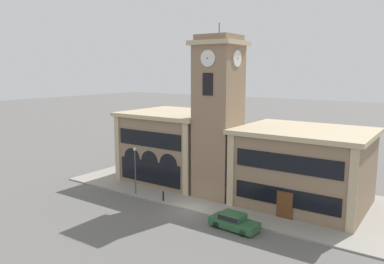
# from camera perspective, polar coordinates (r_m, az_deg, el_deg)

# --- Properties ---
(ground_plane) EXTENTS (300.00, 300.00, 0.00)m
(ground_plane) POSITION_cam_1_polar(r_m,az_deg,el_deg) (37.02, -0.41, -11.91)
(ground_plane) COLOR #605E5B
(sidewalk_kerb) EXTENTS (36.68, 14.91, 0.15)m
(sidewalk_kerb) POSITION_cam_1_polar(r_m,az_deg,el_deg) (42.95, 5.39, -8.81)
(sidewalk_kerb) COLOR gray
(sidewalk_kerb) RESTS_ON ground_plane
(clock_tower) EXTENTS (4.83, 4.83, 18.18)m
(clock_tower) POSITION_cam_1_polar(r_m,az_deg,el_deg) (39.25, 4.02, 2.16)
(clock_tower) COLOR #897056
(clock_tower) RESTS_ON ground_plane
(town_hall_left_wing) EXTENTS (11.61, 10.40, 8.46)m
(town_hall_left_wing) POSITION_cam_1_polar(r_m,az_deg,el_deg) (46.52, -2.60, -2.05)
(town_hall_left_wing) COLOR #897056
(town_hall_left_wing) RESTS_ON ground_plane
(town_hall_right_wing) EXTENTS (12.68, 10.40, 7.76)m
(town_hall_right_wing) POSITION_cam_1_polar(r_m,az_deg,el_deg) (39.20, 16.64, -5.11)
(town_hall_right_wing) COLOR #897056
(town_hall_right_wing) RESTS_ON ground_plane
(parked_car_near) EXTENTS (4.37, 2.01, 1.37)m
(parked_car_near) POSITION_cam_1_polar(r_m,az_deg,el_deg) (33.02, 6.36, -13.33)
(parked_car_near) COLOR #285633
(parked_car_near) RESTS_ON ground_plane
(street_lamp) EXTENTS (0.36, 0.36, 5.16)m
(street_lamp) POSITION_cam_1_polar(r_m,az_deg,el_deg) (40.80, -8.66, -4.72)
(street_lamp) COLOR #4C4C51
(street_lamp) RESTS_ON sidewalk_kerb
(bollard) EXTENTS (0.18, 0.18, 1.06)m
(bollard) POSITION_cam_1_polar(r_m,az_deg,el_deg) (39.19, -4.41, -9.68)
(bollard) COLOR black
(bollard) RESTS_ON sidewalk_kerb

